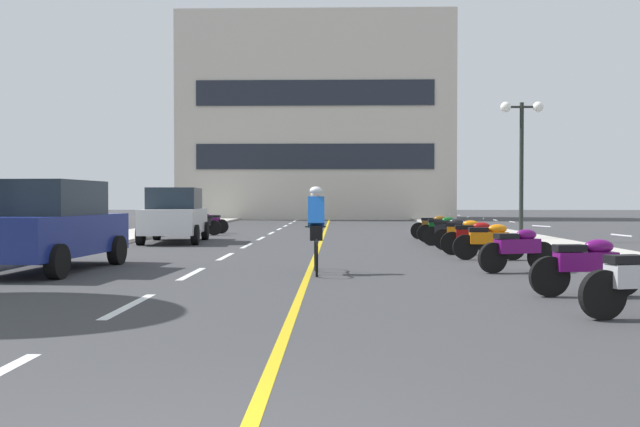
# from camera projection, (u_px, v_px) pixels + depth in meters

# --- Properties ---
(ground_plane) EXTENTS (140.00, 140.00, 0.00)m
(ground_plane) POSITION_uv_depth(u_px,v_px,m) (314.00, 240.00, 24.21)
(ground_plane) COLOR #38383A
(curb_left) EXTENTS (2.40, 72.00, 0.12)m
(curb_left) POSITION_uv_depth(u_px,v_px,m) (136.00, 234.00, 27.39)
(curb_left) COLOR #B7B2A8
(curb_left) RESTS_ON ground
(curb_right) EXTENTS (2.40, 72.00, 0.12)m
(curb_right) POSITION_uv_depth(u_px,v_px,m) (500.00, 234.00, 27.03)
(curb_right) COLOR #B7B2A8
(curb_right) RESTS_ON ground
(lane_dash_1) EXTENTS (0.14, 2.20, 0.01)m
(lane_dash_1) POSITION_uv_depth(u_px,v_px,m) (129.00, 306.00, 9.27)
(lane_dash_1) COLOR silver
(lane_dash_1) RESTS_ON ground
(lane_dash_2) EXTENTS (0.14, 2.20, 0.01)m
(lane_dash_2) POSITION_uv_depth(u_px,v_px,m) (192.00, 274.00, 13.27)
(lane_dash_2) COLOR silver
(lane_dash_2) RESTS_ON ground
(lane_dash_3) EXTENTS (0.14, 2.20, 0.01)m
(lane_dash_3) POSITION_uv_depth(u_px,v_px,m) (226.00, 256.00, 17.27)
(lane_dash_3) COLOR silver
(lane_dash_3) RESTS_ON ground
(lane_dash_4) EXTENTS (0.14, 2.20, 0.01)m
(lane_dash_4) POSITION_uv_depth(u_px,v_px,m) (247.00, 246.00, 21.26)
(lane_dash_4) COLOR silver
(lane_dash_4) RESTS_ON ground
(lane_dash_5) EXTENTS (0.14, 2.20, 0.01)m
(lane_dash_5) POSITION_uv_depth(u_px,v_px,m) (261.00, 238.00, 25.26)
(lane_dash_5) COLOR silver
(lane_dash_5) RESTS_ON ground
(lane_dash_6) EXTENTS (0.14, 2.20, 0.01)m
(lane_dash_6) POSITION_uv_depth(u_px,v_px,m) (271.00, 233.00, 29.26)
(lane_dash_6) COLOR silver
(lane_dash_6) RESTS_ON ground
(lane_dash_7) EXTENTS (0.14, 2.20, 0.01)m
(lane_dash_7) POSITION_uv_depth(u_px,v_px,m) (279.00, 229.00, 33.26)
(lane_dash_7) COLOR silver
(lane_dash_7) RESTS_ON ground
(lane_dash_8) EXTENTS (0.14, 2.20, 0.01)m
(lane_dash_8) POSITION_uv_depth(u_px,v_px,m) (285.00, 226.00, 37.25)
(lane_dash_8) COLOR silver
(lane_dash_8) RESTS_ON ground
(lane_dash_9) EXTENTS (0.14, 2.20, 0.01)m
(lane_dash_9) POSITION_uv_depth(u_px,v_px,m) (290.00, 223.00, 41.25)
(lane_dash_9) COLOR silver
(lane_dash_9) RESTS_ON ground
(lane_dash_10) EXTENTS (0.14, 2.20, 0.01)m
(lane_dash_10) POSITION_uv_depth(u_px,v_px,m) (295.00, 221.00, 45.25)
(lane_dash_10) COLOR silver
(lane_dash_10) RESTS_ON ground
(lane_dash_11) EXTENTS (0.14, 2.20, 0.01)m
(lane_dash_11) POSITION_uv_depth(u_px,v_px,m) (298.00, 219.00, 49.25)
(lane_dash_11) COLOR silver
(lane_dash_11) RESTS_ON ground
(centre_line_yellow) EXTENTS (0.12, 66.00, 0.01)m
(centre_line_yellow) POSITION_uv_depth(u_px,v_px,m) (323.00, 236.00, 27.20)
(centre_line_yellow) COLOR gold
(centre_line_yellow) RESTS_ON ground
(office_building) EXTENTS (19.83, 8.97, 14.81)m
(office_building) POSITION_uv_depth(u_px,v_px,m) (317.00, 121.00, 52.49)
(office_building) COLOR beige
(office_building) RESTS_ON ground
(street_lamp_mid) EXTENTS (1.46, 0.36, 4.66)m
(street_lamp_mid) POSITION_uv_depth(u_px,v_px,m) (522.00, 137.00, 23.54)
(street_lamp_mid) COLOR black
(street_lamp_mid) RESTS_ON curb_right
(parked_car_near) EXTENTS (2.14, 4.30, 1.82)m
(parked_car_near) POSITION_uv_depth(u_px,v_px,m) (49.00, 225.00, 13.83)
(parked_car_near) COLOR black
(parked_car_near) RESTS_ON ground
(parked_car_mid) EXTENTS (2.18, 4.32, 1.82)m
(parked_car_mid) POSITION_uv_depth(u_px,v_px,m) (175.00, 215.00, 23.00)
(parked_car_mid) COLOR black
(parked_car_mid) RESTS_ON ground
(motorcycle_2) EXTENTS (1.70, 0.60, 0.92)m
(motorcycle_2) POSITION_uv_depth(u_px,v_px,m) (587.00, 265.00, 10.17)
(motorcycle_2) COLOR black
(motorcycle_2) RESTS_ON ground
(motorcycle_3) EXTENTS (1.64, 0.78, 0.92)m
(motorcycle_3) POSITION_uv_depth(u_px,v_px,m) (518.00, 248.00, 13.52)
(motorcycle_3) COLOR black
(motorcycle_3) RESTS_ON ground
(motorcycle_4) EXTENTS (1.70, 0.60, 0.92)m
(motorcycle_4) POSITION_uv_depth(u_px,v_px,m) (489.00, 240.00, 16.31)
(motorcycle_4) COLOR black
(motorcycle_4) RESTS_ON ground
(motorcycle_5) EXTENTS (1.70, 0.60, 0.92)m
(motorcycle_5) POSITION_uv_depth(u_px,v_px,m) (474.00, 237.00, 17.74)
(motorcycle_5) COLOR black
(motorcycle_5) RESTS_ON ground
(motorcycle_6) EXTENTS (1.68, 0.66, 0.92)m
(motorcycle_6) POSITION_uv_depth(u_px,v_px,m) (464.00, 234.00, 19.39)
(motorcycle_6) COLOR black
(motorcycle_6) RESTS_ON ground
(motorcycle_7) EXTENTS (1.67, 0.69, 0.92)m
(motorcycle_7) POSITION_uv_depth(u_px,v_px,m) (450.00, 231.00, 21.16)
(motorcycle_7) COLOR black
(motorcycle_7) RESTS_ON ground
(motorcycle_8) EXTENTS (1.70, 0.60, 0.92)m
(motorcycle_8) POSITION_uv_depth(u_px,v_px,m) (443.00, 228.00, 22.96)
(motorcycle_8) COLOR black
(motorcycle_8) RESTS_ON ground
(motorcycle_9) EXTENTS (1.70, 0.60, 0.92)m
(motorcycle_9) POSITION_uv_depth(u_px,v_px,m) (435.00, 226.00, 24.77)
(motorcycle_9) COLOR black
(motorcycle_9) RESTS_ON ground
(motorcycle_10) EXTENTS (1.70, 0.60, 0.92)m
(motorcycle_10) POSITION_uv_depth(u_px,v_px,m) (201.00, 223.00, 27.52)
(motorcycle_10) COLOR black
(motorcycle_10) RESTS_ON ground
(motorcycle_11) EXTENTS (1.69, 0.61, 0.92)m
(motorcycle_11) POSITION_uv_depth(u_px,v_px,m) (209.00, 222.00, 29.12)
(motorcycle_11) COLOR black
(motorcycle_11) RESTS_ON ground
(cyclist_rider) EXTENTS (0.42, 1.77, 1.71)m
(cyclist_rider) POSITION_uv_depth(u_px,v_px,m) (316.00, 228.00, 13.36)
(cyclist_rider) COLOR black
(cyclist_rider) RESTS_ON ground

